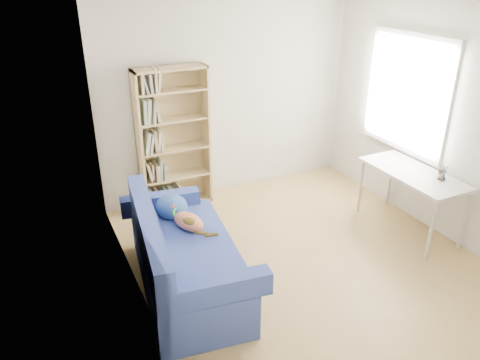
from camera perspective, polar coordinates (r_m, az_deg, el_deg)
name	(u,v)px	position (r m, az deg, el deg)	size (l,w,h in m)	color
ground	(305,259)	(5.21, 7.94, -9.55)	(4.00, 4.00, 0.00)	#A4824A
room_shell	(322,112)	(4.57, 9.97, 8.14)	(3.54, 4.04, 2.62)	silver
sofa	(182,258)	(4.63, -7.04, -9.37)	(1.08, 1.92, 0.89)	navy
bookshelf	(174,145)	(5.99, -8.05, 4.28)	(0.91, 0.28, 1.81)	tan
desk	(413,178)	(5.74, 20.32, 0.28)	(0.58, 1.27, 0.75)	white
pen_cup	(442,174)	(5.62, 23.42, 0.67)	(0.09, 0.09, 0.17)	white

